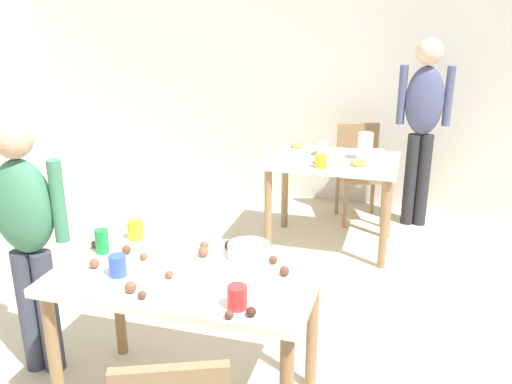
# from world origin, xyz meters

# --- Properties ---
(wall_back) EXTENTS (6.40, 0.10, 2.60)m
(wall_back) POSITION_xyz_m (0.00, 3.20, 1.30)
(wall_back) COLOR beige
(wall_back) RESTS_ON ground_plane
(dining_table_near) EXTENTS (1.23, 0.71, 0.75)m
(dining_table_near) POSITION_xyz_m (-0.10, -0.06, 0.65)
(dining_table_near) COLOR silver
(dining_table_near) RESTS_ON ground_plane
(dining_table_far) EXTENTS (1.02, 0.70, 0.75)m
(dining_table_far) POSITION_xyz_m (0.27, 2.04, 0.63)
(dining_table_far) COLOR silver
(dining_table_far) RESTS_ON ground_plane
(chair_far_table) EXTENTS (0.51, 0.51, 0.87)m
(chair_far_table) POSITION_xyz_m (0.42, 2.74, 0.50)
(chair_far_table) COLOR olive
(chair_far_table) RESTS_ON ground_plane
(person_girl_near) EXTENTS (0.46, 0.25, 1.40)m
(person_girl_near) POSITION_xyz_m (-0.99, -0.01, 0.83)
(person_girl_near) COLOR #383D4C
(person_girl_near) RESTS_ON ground_plane
(person_adult_far) EXTENTS (0.45, 0.23, 1.64)m
(person_adult_far) POSITION_xyz_m (0.93, 2.72, 1.00)
(person_adult_far) COLOR #28282D
(person_adult_far) RESTS_ON ground_plane
(mixing_bowl) EXTENTS (0.21, 0.21, 0.07)m
(mixing_bowl) POSITION_xyz_m (0.14, 0.17, 0.78)
(mixing_bowl) COLOR white
(mixing_bowl) RESTS_ON dining_table_near
(soda_can) EXTENTS (0.07, 0.07, 0.12)m
(soda_can) POSITION_xyz_m (-0.58, 0.01, 0.81)
(soda_can) COLOR #198438
(soda_can) RESTS_ON dining_table_near
(fork_near) EXTENTS (0.17, 0.02, 0.01)m
(fork_near) POSITION_xyz_m (-0.20, 0.05, 0.75)
(fork_near) COLOR silver
(fork_near) RESTS_ON dining_table_near
(cup_near_0) EXTENTS (0.08, 0.08, 0.10)m
(cup_near_0) POSITION_xyz_m (-0.38, -0.19, 0.80)
(cup_near_0) COLOR #3351B2
(cup_near_0) RESTS_ON dining_table_near
(cup_near_1) EXTENTS (0.08, 0.08, 0.10)m
(cup_near_1) POSITION_xyz_m (0.23, -0.30, 0.80)
(cup_near_1) COLOR red
(cup_near_1) RESTS_ON dining_table_near
(cup_near_2) EXTENTS (0.08, 0.08, 0.10)m
(cup_near_2) POSITION_xyz_m (-0.50, 0.21, 0.80)
(cup_near_2) COLOR yellow
(cup_near_2) RESTS_ON dining_table_near
(cake_ball_0) EXTENTS (0.04, 0.04, 0.04)m
(cake_ball_0) POSITION_xyz_m (0.30, -0.35, 0.77)
(cake_ball_0) COLOR #3D2319
(cake_ball_0) RESTS_ON dining_table_near
(cake_ball_1) EXTENTS (0.04, 0.04, 0.04)m
(cake_ball_1) POSITION_xyz_m (-0.15, -0.15, 0.77)
(cake_ball_1) COLOR brown
(cake_ball_1) RESTS_ON dining_table_near
(cake_ball_2) EXTENTS (0.05, 0.05, 0.05)m
(cake_ball_2) POSITION_xyz_m (-0.53, -0.15, 0.77)
(cake_ball_2) COLOR brown
(cake_ball_2) RESTS_ON dining_table_near
(cake_ball_3) EXTENTS (0.04, 0.04, 0.04)m
(cake_ball_3) POSITION_xyz_m (-0.46, 0.03, 0.77)
(cake_ball_3) COLOR brown
(cake_ball_3) RESTS_ON dining_table_near
(cake_ball_4) EXTENTS (0.04, 0.04, 0.04)m
(cake_ball_4) POSITION_xyz_m (-0.18, -0.35, 0.77)
(cake_ball_4) COLOR brown
(cake_ball_4) RESTS_ON dining_table_near
(cake_ball_5) EXTENTS (0.04, 0.04, 0.04)m
(cake_ball_5) POSITION_xyz_m (-0.11, 0.18, 0.77)
(cake_ball_5) COLOR brown
(cake_ball_5) RESTS_ON dining_table_near
(cake_ball_6) EXTENTS (0.04, 0.04, 0.04)m
(cake_ball_6) POSITION_xyz_m (0.22, -0.39, 0.77)
(cake_ball_6) COLOR brown
(cake_ball_6) RESTS_ON dining_table_near
(cake_ball_7) EXTENTS (0.05, 0.05, 0.05)m
(cake_ball_7) POSITION_xyz_m (0.01, 0.22, 0.77)
(cake_ball_7) COLOR #3D2319
(cake_ball_7) RESTS_ON dining_table_near
(cake_ball_8) EXTENTS (0.04, 0.04, 0.04)m
(cake_ball_8) POSITION_xyz_m (-0.65, 0.05, 0.77)
(cake_ball_8) COLOR brown
(cake_ball_8) RESTS_ON dining_table_near
(cake_ball_9) EXTENTS (0.05, 0.05, 0.05)m
(cake_ball_9) POSITION_xyz_m (-0.08, 0.11, 0.78)
(cake_ball_9) COLOR brown
(cake_ball_9) RESTS_ON dining_table_near
(cake_ball_10) EXTENTS (0.04, 0.04, 0.04)m
(cake_ball_10) POSITION_xyz_m (0.27, 0.13, 0.77)
(cake_ball_10) COLOR brown
(cake_ball_10) RESTS_ON dining_table_near
(cake_ball_11) EXTENTS (0.04, 0.04, 0.04)m
(cake_ball_11) POSITION_xyz_m (-0.34, -0.01, 0.77)
(cake_ball_11) COLOR brown
(cake_ball_11) RESTS_ON dining_table_near
(cake_ball_12) EXTENTS (0.05, 0.05, 0.05)m
(cake_ball_12) POSITION_xyz_m (0.35, 0.02, 0.77)
(cake_ball_12) COLOR brown
(cake_ball_12) RESTS_ON dining_table_near
(cake_ball_13) EXTENTS (0.05, 0.05, 0.05)m
(cake_ball_13) POSITION_xyz_m (-0.25, -0.31, 0.78)
(cake_ball_13) COLOR brown
(cake_ball_13) RESTS_ON dining_table_near
(pitcher_far) EXTENTS (0.12, 0.12, 0.22)m
(pitcher_far) POSITION_xyz_m (0.51, 2.07, 0.86)
(pitcher_far) COLOR white
(pitcher_far) RESTS_ON dining_table_far
(cup_far_0) EXTENTS (0.09, 0.09, 0.10)m
(cup_far_0) POSITION_xyz_m (0.22, 1.76, 0.80)
(cup_far_0) COLOR yellow
(cup_far_0) RESTS_ON dining_table_far
(cup_far_1) EXTENTS (0.08, 0.08, 0.12)m
(cup_far_1) POSITION_xyz_m (0.18, 2.07, 0.81)
(cup_far_1) COLOR white
(cup_far_1) RESTS_ON dining_table_far
(donut_far_0) EXTENTS (0.13, 0.13, 0.04)m
(donut_far_0) POSITION_xyz_m (0.49, 1.90, 0.77)
(donut_far_0) COLOR gold
(donut_far_0) RESTS_ON dining_table_far
(donut_far_1) EXTENTS (0.11, 0.11, 0.03)m
(donut_far_1) POSITION_xyz_m (0.20, 1.88, 0.77)
(donut_far_1) COLOR gold
(donut_far_1) RESTS_ON dining_table_far
(donut_far_2) EXTENTS (0.12, 0.12, 0.03)m
(donut_far_2) POSITION_xyz_m (-0.07, 2.30, 0.77)
(donut_far_2) COLOR gold
(donut_far_2) RESTS_ON dining_table_far
(donut_far_3) EXTENTS (0.12, 0.12, 0.04)m
(donut_far_3) POSITION_xyz_m (0.09, 2.17, 0.77)
(donut_far_3) COLOR white
(donut_far_3) RESTS_ON dining_table_far
(donut_far_4) EXTENTS (0.12, 0.12, 0.04)m
(donut_far_4) POSITION_xyz_m (0.60, 2.27, 0.77)
(donut_far_4) COLOR white
(donut_far_4) RESTS_ON dining_table_far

